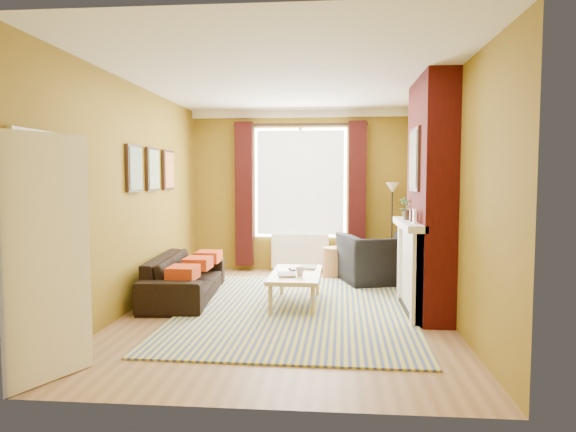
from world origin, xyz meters
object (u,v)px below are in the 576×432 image
Objects in this scene: sofa at (185,277)px; floor_lamp at (392,202)px; coffee_table at (296,276)px; wicker_stool at (335,262)px; armchair at (381,259)px.

floor_lamp is at bearing -61.11° from sofa.
wicker_stool reaches higher than coffee_table.
floor_lamp is (2.97, 1.92, 0.94)m from sofa.
armchair is at bearing -69.75° from sofa.
floor_lamp is (0.95, 0.22, 0.99)m from wicker_stool.
sofa is at bearing 7.61° from armchair.
sofa is 1.54m from coffee_table.
sofa reaches higher than coffee_table.
wicker_stool is (2.02, 1.70, -0.05)m from sofa.
wicker_stool is 1.39m from floor_lamp.
sofa is at bearing -147.14° from floor_lamp.
sofa is at bearing 172.84° from coffee_table.
sofa is 2.64m from wicker_stool.
coffee_table is (1.52, -0.22, 0.08)m from sofa.
coffee_table is at bearing -102.09° from sofa.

